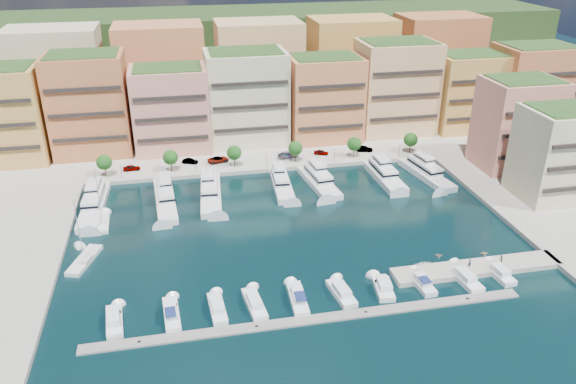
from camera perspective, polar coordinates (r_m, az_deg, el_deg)
name	(u,v)px	position (r m, az deg, el deg)	size (l,w,h in m)	color
ground	(292,229)	(117.28, 0.39, -3.77)	(400.00, 400.00, 0.00)	black
north_quay	(250,132)	(173.21, -3.88, 6.13)	(220.00, 64.00, 2.00)	#9E998E
hillside	(232,91)	(218.77, -5.67, 10.20)	(240.00, 40.00, 58.00)	#1E3616
south_pontoon	(312,320)	(92.38, 2.46, -12.91)	(72.00, 2.20, 0.35)	gray
finger_pier	(476,270)	(109.61, 18.57, -7.55)	(32.00, 5.00, 2.00)	#9E998E
apartment_0	(0,115)	(162.64, -27.24, 6.96)	(22.00, 16.50, 24.80)	tan
apartment_1	(90,104)	(159.64, -19.51, 8.42)	(20.00, 16.50, 26.80)	#BB6E3E
apartment_2	(171,109)	(156.66, -11.82, 8.27)	(20.00, 15.50, 22.80)	tan
apartment_3	(247,97)	(159.32, -4.23, 9.59)	(22.00, 16.50, 25.80)	beige
apartment_4	(324,98)	(161.86, 3.72, 9.49)	(20.00, 15.50, 23.80)	#CB6F4C
apartment_5	(395,87)	(170.22, 10.85, 10.43)	(22.00, 16.50, 26.80)	#E7B97A
apartment_6	(467,92)	(178.37, 17.70, 9.70)	(20.00, 15.50, 22.80)	tan
apartment_7	(532,86)	(186.92, 23.51, 9.81)	(22.00, 16.50, 24.80)	#BB6E3E
apartment_east_a	(517,123)	(152.89, 22.25, 6.46)	(18.00, 14.50, 22.80)	tan
apartment_east_b	(562,153)	(139.53, 26.04, 3.58)	(18.00, 14.50, 20.80)	beige
backblock_0	(58,80)	(182.04, -22.31, 10.52)	(26.00, 18.00, 30.00)	beige
backblock_1	(162,75)	(178.93, -12.70, 11.55)	(26.00, 18.00, 30.00)	#CB6F4C
backblock_2	(259,70)	(180.81, -2.97, 12.27)	(26.00, 18.00, 30.00)	#E7B97A
backblock_3	(350,66)	(187.54, 6.35, 12.63)	(26.00, 18.00, 30.00)	tan
backblock_4	(436,62)	(198.61, 14.84, 12.68)	(26.00, 18.00, 30.00)	#BB6E3E
tree_0	(104,162)	(144.76, -18.18, 2.88)	(3.80, 3.80, 5.65)	#473323
tree_1	(170,157)	(143.57, -11.85, 3.45)	(3.80, 3.80, 5.65)	#473323
tree_2	(234,153)	(144.15, -5.49, 3.99)	(3.80, 3.80, 5.65)	#473323
tree_3	(295,148)	(146.50, 0.75, 4.47)	(3.80, 3.80, 5.65)	#473323
tree_4	(354,144)	(150.52, 6.73, 4.88)	(3.80, 3.80, 5.65)	#473323
tree_5	(411,140)	(156.08, 12.36, 5.21)	(3.80, 3.80, 5.65)	#473323
lamppost_0	(121,168)	(142.51, -16.62, 2.34)	(0.30, 0.30, 4.20)	black
lamppost_1	(195,162)	(141.79, -9.39, 2.98)	(0.30, 0.30, 4.20)	black
lamppost_2	(267,157)	(143.34, -2.19, 3.57)	(0.30, 0.30, 4.20)	black
lamppost_3	(335,152)	(147.09, 4.76, 4.09)	(0.30, 0.30, 4.20)	black
lamppost_4	(400,147)	(152.89, 11.28, 4.52)	(0.30, 0.30, 4.20)	black
yacht_0	(94,202)	(132.74, -19.09, -1.01)	(5.32, 22.97, 7.30)	white
yacht_1	(165,197)	(131.26, -12.39, -0.50)	(5.60, 23.12, 7.30)	white
yacht_2	(210,191)	(131.93, -7.89, 0.07)	(5.96, 21.69, 7.30)	white
yacht_3	(281,183)	(135.14, -0.69, 0.97)	(5.19, 18.37, 7.30)	white
yacht_4	(318,180)	(136.77, 3.11, 1.19)	(6.98, 19.18, 7.30)	white
yacht_5	(384,174)	(141.83, 9.73, 1.81)	(5.28, 18.54, 7.30)	white
yacht_6	(425,172)	(145.29, 13.76, 2.01)	(7.46, 20.38, 7.30)	white
cruiser_0	(114,321)	(95.32, -17.23, -12.44)	(3.22, 8.13, 2.55)	white
cruiser_1	(172,314)	(94.51, -11.74, -12.06)	(2.93, 8.83, 2.66)	white
cruiser_2	(217,309)	(94.54, -7.19, -11.67)	(2.87, 8.36, 2.55)	white
cruiser_3	(255,304)	(94.97, -3.42, -11.29)	(3.40, 8.84, 2.55)	white
cruiser_4	(298,299)	(95.97, 0.99, -10.78)	(2.85, 9.16, 2.66)	white
cruiser_5	(341,293)	(97.66, 5.45, -10.20)	(3.65, 8.21, 2.55)	white
cruiser_6	(383,288)	(99.84, 9.65, -9.59)	(3.66, 7.44, 2.55)	white
cruiser_7	(422,283)	(102.34, 13.44, -9.00)	(2.89, 7.44, 2.66)	white
cruiser_8	(464,278)	(105.73, 17.46, -8.34)	(3.74, 8.99, 2.55)	white
cruiser_9	(499,274)	(108.98, 20.65, -7.77)	(3.17, 7.45, 2.55)	white
sailboat_1	(85,261)	(112.84, -19.97, -6.59)	(5.98, 10.72, 13.20)	white
sailboat_2	(103,223)	(124.98, -18.33, -3.06)	(3.07, 8.97, 13.20)	white
tender_0	(423,265)	(107.72, 13.56, -7.24)	(2.58, 3.61, 0.75)	silver
tender_3	(484,253)	(114.68, 19.30, -5.89)	(1.23, 1.42, 0.75)	beige
tender_1	(439,255)	(111.53, 15.06, -6.20)	(1.25, 1.44, 0.76)	beige
car_0	(132,168)	(147.54, -15.61, 2.38)	(1.71, 4.25, 1.45)	gray
car_1	(190,161)	(148.52, -9.93, 3.10)	(1.42, 4.08, 1.34)	gray
car_2	(218,159)	(148.25, -7.09, 3.30)	(2.58, 5.60, 1.56)	gray
car_3	(288,155)	(150.22, 0.02, 3.82)	(2.29, 5.64, 1.64)	gray
car_4	(321,152)	(152.42, 3.39, 4.04)	(1.58, 3.94, 1.34)	gray
car_5	(364,149)	(155.71, 7.77, 4.35)	(1.57, 4.51, 1.49)	gray
person_0	(470,263)	(107.97, 17.98, -6.85)	(0.60, 0.40, 1.66)	#252B4B
person_1	(501,259)	(110.89, 20.82, -6.40)	(0.82, 0.64, 1.68)	#483A2B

